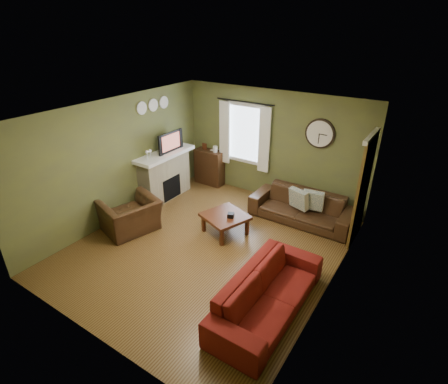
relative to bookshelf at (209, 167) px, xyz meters
The scene contains 31 objects.
floor 2.98m from the bookshelf, 55.12° to the right, with size 4.60×5.20×0.00m, color brown.
ceiling 3.64m from the bookshelf, 55.12° to the right, with size 4.60×5.20×0.00m, color white.
wall_left 2.63m from the bookshelf, 104.32° to the right, with size 0.00×5.20×2.60m, color brown.
wall_right 4.73m from the bookshelf, 31.23° to the right, with size 0.00×5.20×2.60m, color brown.
wall_back 1.89m from the bookshelf, ahead, with size 4.60×0.00×2.60m, color brown.
wall_front 5.36m from the bookshelf, 71.44° to the right, with size 4.60×0.00×2.60m, color brown.
fireplace 1.34m from the bookshelf, 108.22° to the right, with size 0.40×1.40×1.10m, color #C7B78C.
firebox 1.30m from the bookshelf, 100.15° to the right, with size 0.04×0.60×0.55m, color black.
mantel 1.49m from the bookshelf, 106.99° to the right, with size 0.58×1.60×0.08m, color white.
tv 1.48m from the bookshelf, 108.19° to the right, with size 0.60×0.08×0.35m, color black.
tv_screen 1.49m from the bookshelf, 104.41° to the right, with size 0.02×0.62×0.36m, color #994C3F.
medallion_left 2.48m from the bookshelf, 110.27° to the right, with size 0.28×0.28×0.03m, color white.
medallion_mid 2.27m from the bookshelf, 115.24° to the right, with size 0.28×0.28×0.03m, color white.
medallion_right 2.10m from the bookshelf, 123.09° to the right, with size 0.28×0.28×0.03m, color white.
window_pane 1.44m from the bookshelf, ahead, with size 1.00×0.02×1.30m, color silver, non-canonical shape.
curtain_rod 2.06m from the bookshelf, ahead, with size 0.03×0.03×1.50m, color black.
curtain_left 1.08m from the bookshelf, ahead, with size 0.28×0.04×1.55m, color white.
curtain_right 1.83m from the bookshelf, ahead, with size 0.28×0.04×1.55m, color white.
wall_clock 3.09m from the bookshelf, ahead, with size 0.64×0.06×0.64m, color white, non-canonical shape.
door 4.04m from the bookshelf, ahead, with size 0.05×0.90×2.10m, color brown.
bookshelf is the anchor object (origin of this frame).
book 0.52m from the bookshelf, 82.15° to the left, with size 0.17×0.23×0.02m, color #47200F.
sofa_brown 2.83m from the bookshelf, ahead, with size 2.21×0.86×0.64m, color #342012.
pillow_left 3.05m from the bookshelf, ahead, with size 0.43×0.13×0.43m, color gray.
pillow_right 2.80m from the bookshelf, 11.95° to the right, with size 0.43×0.13×0.43m, color gray.
sofa_red 4.70m from the bookshelf, 43.94° to the right, with size 2.27×0.89×0.66m, color maroon.
armchair 2.80m from the bookshelf, 89.92° to the right, with size 1.07×0.94×0.70m, color #342012.
coffee_table 2.49m from the bookshelf, 47.27° to the right, with size 0.79×0.79×0.42m, color #47200F, non-canonical shape.
tissue_box 2.59m from the bookshelf, 45.14° to the right, with size 0.12×0.12×0.09m, color black.
wine_glass_a 2.03m from the bookshelf, 101.41° to the right, with size 0.07×0.07×0.21m, color white, non-canonical shape.
wine_glass_b 1.94m from the bookshelf, 102.03° to the right, with size 0.07×0.07×0.21m, color white, non-canonical shape.
Camera 1 is at (3.32, -4.51, 3.97)m, focal length 28.00 mm.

